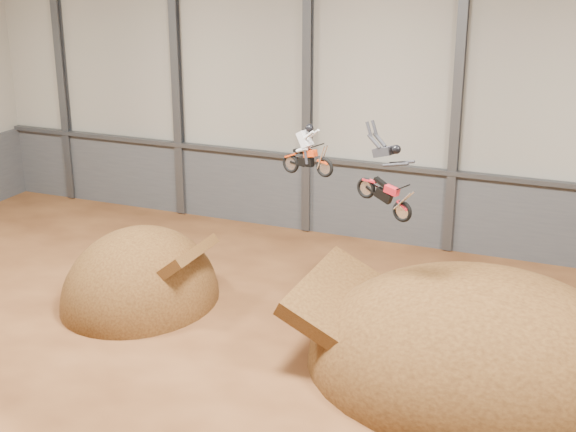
# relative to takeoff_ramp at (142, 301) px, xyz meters

# --- Properties ---
(floor) EXTENTS (40.00, 40.00, 0.00)m
(floor) POSITION_rel_takeoff_ramp_xyz_m (6.25, -5.09, 0.00)
(floor) COLOR #522C15
(floor) RESTS_ON ground
(back_wall) EXTENTS (40.00, 0.10, 14.00)m
(back_wall) POSITION_rel_takeoff_ramp_xyz_m (6.25, 9.91, 7.00)
(back_wall) COLOR #A49E91
(back_wall) RESTS_ON ground
(lower_band_back) EXTENTS (39.80, 0.18, 3.50)m
(lower_band_back) POSITION_rel_takeoff_ramp_xyz_m (6.25, 9.81, 1.75)
(lower_band_back) COLOR #4B4D52
(lower_band_back) RESTS_ON ground
(steel_rail) EXTENTS (39.80, 0.35, 0.20)m
(steel_rail) POSITION_rel_takeoff_ramp_xyz_m (6.25, 9.66, 3.55)
(steel_rail) COLOR #47494F
(steel_rail) RESTS_ON lower_band_back
(steel_column_0) EXTENTS (0.40, 0.36, 13.90)m
(steel_column_0) POSITION_rel_takeoff_ramp_xyz_m (-10.42, 9.71, 7.00)
(steel_column_0) COLOR #47494F
(steel_column_0) RESTS_ON ground
(steel_column_1) EXTENTS (0.40, 0.36, 13.90)m
(steel_column_1) POSITION_rel_takeoff_ramp_xyz_m (-3.75, 9.71, 7.00)
(steel_column_1) COLOR #47494F
(steel_column_1) RESTS_ON ground
(steel_column_2) EXTENTS (0.40, 0.36, 13.90)m
(steel_column_2) POSITION_rel_takeoff_ramp_xyz_m (2.91, 9.71, 7.00)
(steel_column_2) COLOR #47494F
(steel_column_2) RESTS_ON ground
(steel_column_3) EXTENTS (0.40, 0.36, 13.90)m
(steel_column_3) POSITION_rel_takeoff_ramp_xyz_m (9.58, 9.71, 7.00)
(steel_column_3) COLOR #47494F
(steel_column_3) RESTS_ON ground
(takeoff_ramp) EXTENTS (5.68, 6.55, 5.68)m
(takeoff_ramp) POSITION_rel_takeoff_ramp_xyz_m (0.00, 0.00, 0.00)
(takeoff_ramp) COLOR #3D230F
(takeoff_ramp) RESTS_ON ground
(landing_ramp) EXTENTS (10.93, 9.67, 6.31)m
(landing_ramp) POSITION_rel_takeoff_ramp_xyz_m (12.65, -0.38, 0.00)
(landing_ramp) COLOR #3D230F
(landing_ramp) RESTS_ON ground
(fmx_rider_a) EXTENTS (2.41, 1.42, 2.09)m
(fmx_rider_a) POSITION_rel_takeoff_ramp_xyz_m (6.21, 1.31, 6.26)
(fmx_rider_a) COLOR red
(fmx_rider_b) EXTENTS (3.48, 1.87, 3.15)m
(fmx_rider_b) POSITION_rel_takeoff_ramp_xyz_m (9.40, -0.71, 6.29)
(fmx_rider_b) COLOR red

